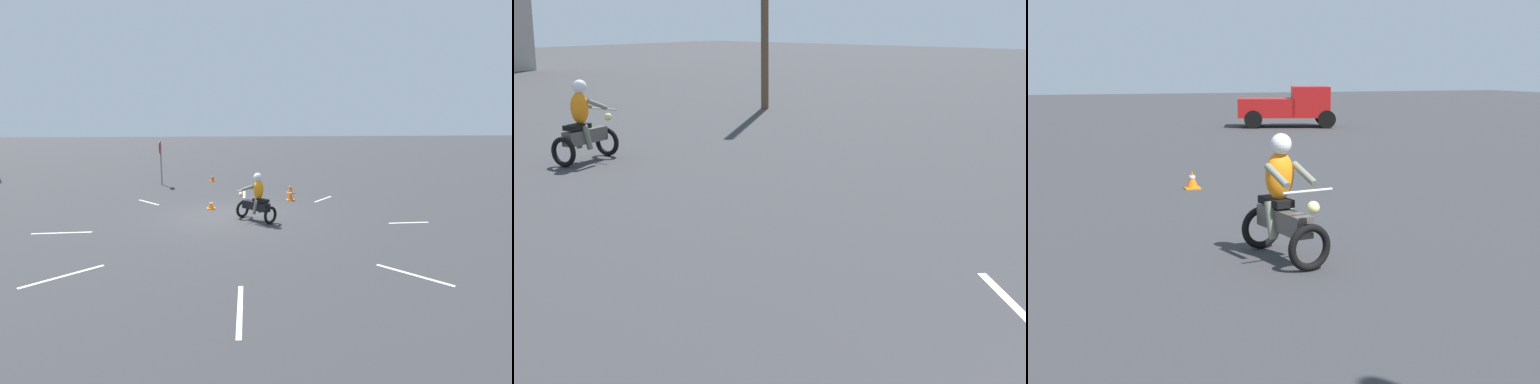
% 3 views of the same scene
% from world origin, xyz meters
% --- Properties ---
extents(motorcycle_rider_background, '(1.55, 0.89, 1.66)m').
position_xyz_m(motorcycle_rider_background, '(4.45, 12.74, 0.73)').
color(motorcycle_rider_background, black).
rests_on(motorcycle_rider_background, ground).
extents(lane_stripe_ne, '(1.17, 1.07, 0.01)m').
position_xyz_m(lane_stripe_ne, '(2.62, 3.36, 0.00)').
color(lane_stripe_ne, silver).
rests_on(lane_stripe_ne, ground).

